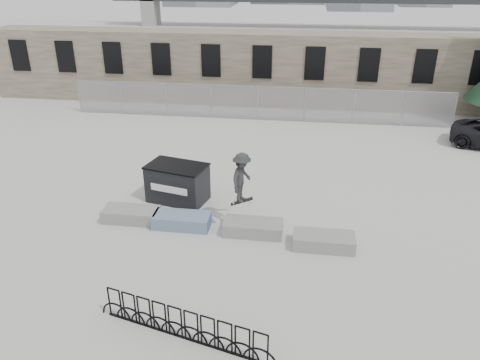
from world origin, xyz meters
name	(u,v)px	position (x,y,z in m)	size (l,w,h in m)	color
ground	(220,228)	(0.00, 0.00, 0.00)	(120.00, 120.00, 0.00)	#B8B9B3
stone_wall	(264,68)	(0.00, 16.24, 2.26)	(36.00, 2.58, 4.50)	#655A4A
chainlink_fence	(257,103)	(0.00, 12.50, 1.04)	(22.06, 0.06, 2.02)	gray
planter_far_left	(131,214)	(-3.26, 0.08, 0.25)	(2.00, 0.90, 0.47)	gray
planter_center_left	(182,220)	(-1.35, -0.09, 0.25)	(2.00, 0.90, 0.47)	#2B5183
planter_center_right	(253,227)	(1.20, -0.23, 0.25)	(2.00, 0.90, 0.47)	gray
planter_offset	(324,241)	(3.58, -0.75, 0.25)	(2.00, 0.90, 0.47)	gray
dumpster	(178,183)	(-1.99, 1.86, 0.75)	(2.51, 1.86, 1.48)	black
bike_rack	(183,325)	(0.06, -5.38, 0.44)	(4.79, 1.31, 0.90)	black
skateboarder	(242,178)	(0.74, 0.28, 1.87)	(0.95, 1.28, 1.93)	#28292B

